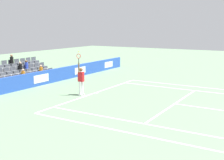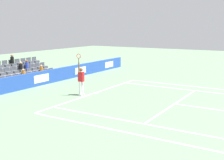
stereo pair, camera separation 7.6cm
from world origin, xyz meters
name	(u,v)px [view 2 (the right image)]	position (x,y,z in m)	size (l,w,h in m)	color
line_baseline	(95,93)	(0.00, -11.89, 0.00)	(10.97, 0.10, 0.01)	white
line_service	(175,104)	(0.00, -6.40, 0.00)	(8.23, 0.10, 0.01)	white
line_singles_sideline_left	(153,126)	(4.12, -5.95, 0.00)	(0.10, 11.89, 0.01)	white
line_singles_sideline_right	(202,91)	(-4.12, -5.95, 0.00)	(0.10, 11.89, 0.01)	white
line_doubles_sideline_left	(140,135)	(5.49, -5.95, 0.00)	(0.10, 11.89, 0.01)	white
line_doubles_sideline_right	(207,88)	(-5.49, -5.95, 0.00)	(0.10, 11.89, 0.01)	white
line_centre_mark	(97,93)	(0.00, -11.79, 0.00)	(0.10, 0.20, 0.01)	white
sponsor_barrier	(41,78)	(0.00, -16.87, 0.53)	(24.02, 0.22, 1.06)	blue
tennis_player	(81,80)	(1.03, -12.28, 0.99)	(0.53, 0.37, 2.85)	white
stadium_stand	(19,75)	(0.00, -19.18, 0.55)	(5.58, 2.85, 2.18)	gray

